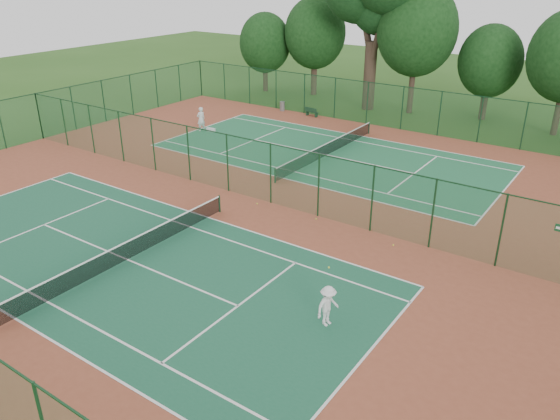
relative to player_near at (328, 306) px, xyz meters
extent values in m
plane|color=#2B551A|center=(-9.88, 8.02, -0.83)|extent=(120.00, 120.00, 0.00)
cube|color=brown|center=(-9.88, 8.02, -0.83)|extent=(40.00, 36.00, 0.01)
cube|color=#1B573B|center=(-9.88, -0.98, -0.82)|extent=(23.77, 10.97, 0.01)
cube|color=#206840|center=(-9.88, 17.02, -0.82)|extent=(23.77, 10.97, 0.01)
cube|color=#1A4F29|center=(-9.88, 26.02, 0.92)|extent=(40.00, 0.02, 3.50)
cube|color=#133620|center=(-9.88, 26.02, 2.63)|extent=(40.00, 0.05, 0.05)
cube|color=#194B30|center=(-29.88, 8.02, 0.92)|extent=(0.02, 36.00, 3.50)
cube|color=#143720|center=(-29.88, 8.02, 2.63)|extent=(0.05, 36.00, 0.05)
cube|color=#1C542E|center=(-9.88, 8.02, 0.92)|extent=(40.00, 0.02, 3.50)
cube|color=#15391D|center=(-9.88, 8.02, 2.63)|extent=(40.00, 0.05, 0.05)
cylinder|color=#163C23|center=(-9.88, 5.42, -0.35)|extent=(0.10, 0.10, 0.97)
cube|color=black|center=(-9.88, -0.98, -0.35)|extent=(0.02, 12.80, 0.85)
cube|color=white|center=(-9.88, -0.98, 0.09)|extent=(0.04, 12.80, 0.06)
cylinder|color=#163E25|center=(-9.88, 10.62, -0.35)|extent=(0.10, 0.10, 0.97)
cylinder|color=#163E25|center=(-9.88, 23.42, -0.35)|extent=(0.10, 0.10, 0.97)
cube|color=black|center=(-9.88, 17.02, -0.35)|extent=(0.02, 12.80, 0.85)
cube|color=silver|center=(-9.88, 17.02, 0.09)|extent=(0.04, 12.80, 0.06)
imported|color=silver|center=(0.00, 0.00, 0.00)|extent=(0.83, 1.16, 1.63)
imported|color=silver|center=(-21.27, 16.51, 0.15)|extent=(0.64, 0.80, 1.92)
cylinder|color=slate|center=(-19.65, 25.58, -0.41)|extent=(0.50, 0.50, 0.83)
cube|color=black|center=(-16.91, 25.53, -0.63)|extent=(0.12, 0.35, 0.38)
cube|color=black|center=(-15.91, 25.38, -0.63)|extent=(0.12, 0.35, 0.38)
cube|color=black|center=(-16.41, 25.45, -0.42)|extent=(1.31, 0.54, 0.04)
cube|color=black|center=(-16.44, 25.29, -0.23)|extent=(1.27, 0.23, 0.38)
cube|color=silver|center=(-20.55, 16.80, -0.69)|extent=(0.75, 0.32, 0.28)
sphere|color=#C8DB32|center=(-5.09, 7.58, -0.79)|extent=(0.07, 0.07, 0.07)
sphere|color=#ECF338|center=(-0.54, 7.17, -0.78)|extent=(0.08, 0.08, 0.08)
sphere|color=#D1E735|center=(-8.84, 7.40, -0.79)|extent=(0.08, 0.08, 0.08)
cylinder|color=#34251C|center=(-13.60, 30.68, 2.18)|extent=(1.10, 1.10, 6.02)
cylinder|color=#34251C|center=(-14.50, 30.98, 6.69)|extent=(2.04, 0.60, 5.99)
cylinder|color=#34251C|center=(-12.70, 30.48, 6.99)|extent=(1.91, 0.56, 6.50)
sphere|color=black|center=(-13.40, 31.48, 8.20)|extent=(5.22, 5.22, 5.22)
camera|label=1|loc=(8.12, -14.79, 11.52)|focal=35.00mm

